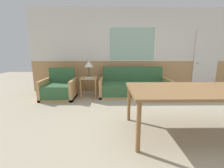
# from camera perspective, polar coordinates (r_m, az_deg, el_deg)

# --- Properties ---
(ground_plane) EXTENTS (16.00, 16.00, 0.00)m
(ground_plane) POSITION_cam_1_polar(r_m,az_deg,el_deg) (2.92, 20.12, -14.98)
(ground_plane) COLOR #B2A58C
(wall_back) EXTENTS (7.20, 0.09, 2.70)m
(wall_back) POSITION_cam_1_polar(r_m,az_deg,el_deg) (5.15, 10.51, 12.41)
(wall_back) COLOR tan
(wall_back) RESTS_ON ground_plane
(couch) EXTENTS (2.07, 0.84, 0.85)m
(couch) POSITION_cam_1_polar(r_m,az_deg,el_deg) (4.62, 8.24, -1.30)
(couch) COLOR tan
(couch) RESTS_ON ground_plane
(armchair) EXTENTS (0.91, 0.81, 0.85)m
(armchair) POSITION_cam_1_polar(r_m,az_deg,el_deg) (4.56, -19.42, -1.97)
(armchair) COLOR tan
(armchair) RESTS_ON ground_plane
(side_table) EXTENTS (0.48, 0.48, 0.57)m
(side_table) POSITION_cam_1_polar(r_m,az_deg,el_deg) (4.49, -8.80, 1.10)
(side_table) COLOR tan
(side_table) RESTS_ON ground_plane
(table_lamp) EXTENTS (0.27, 0.27, 0.48)m
(table_lamp) POSITION_cam_1_polar(r_m,az_deg,el_deg) (4.51, -8.86, 7.34)
(table_lamp) COLOR #262628
(table_lamp) RESTS_ON side_table
(book_stack) EXTENTS (0.21, 0.15, 0.02)m
(book_stack) POSITION_cam_1_polar(r_m,az_deg,el_deg) (4.39, -8.83, 2.48)
(book_stack) COLOR white
(book_stack) RESTS_ON side_table
(dining_table) EXTENTS (2.04, 1.08, 0.74)m
(dining_table) POSITION_cam_1_polar(r_m,az_deg,el_deg) (2.66, 29.06, -2.80)
(dining_table) COLOR olive
(dining_table) RESTS_ON ground_plane
(entry_door) EXTENTS (0.80, 0.09, 1.99)m
(entry_door) POSITION_cam_1_polar(r_m,az_deg,el_deg) (5.95, 32.05, 7.21)
(entry_door) COLOR silver
(entry_door) RESTS_ON ground_plane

